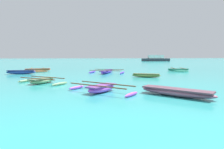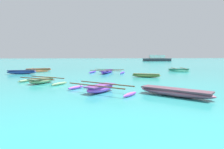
# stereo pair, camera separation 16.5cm
# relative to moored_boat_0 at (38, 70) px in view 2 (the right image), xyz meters

# --- Properties ---
(moored_boat_0) EXTENTS (3.43, 4.34, 0.42)m
(moored_boat_0) POSITION_rel_moored_boat_0_xyz_m (0.00, 0.00, 0.00)
(moored_boat_0) COLOR #CD7647
(moored_boat_0) RESTS_ON ground_plane
(moored_boat_1) EXTENTS (3.46, 3.36, 0.41)m
(moored_boat_1) POSITION_rel_moored_boat_0_xyz_m (11.71, -17.47, 0.04)
(moored_boat_1) COLOR #925670
(moored_boat_1) RESTS_ON ground_plane
(moored_boat_2) EXTENTS (2.77, 1.45, 0.37)m
(moored_boat_2) POSITION_rel_moored_boat_0_xyz_m (12.50, -8.63, 0.02)
(moored_boat_2) COLOR olive
(moored_boat_2) RESTS_ON ground_plane
(moored_boat_3) EXTENTS (4.52, 4.08, 0.41)m
(moored_boat_3) POSITION_rel_moored_boat_0_xyz_m (9.04, -3.80, 0.00)
(moored_boat_3) COLOR #5F37D5
(moored_boat_3) RESTS_ON ground_plane
(moored_boat_4) EXTENTS (2.89, 3.43, 0.42)m
(moored_boat_4) POSITION_rel_moored_boat_0_xyz_m (18.72, -1.93, 0.01)
(moored_boat_4) COLOR #47BB96
(moored_boat_4) RESTS_ON ground_plane
(moored_boat_5) EXTENTS (4.03, 3.42, 0.46)m
(moored_boat_5) POSITION_rel_moored_boat_0_xyz_m (3.46, -11.89, 0.03)
(moored_boat_5) COLOR #83AA75
(moored_boat_5) RESTS_ON ground_plane
(moored_boat_6) EXTENTS (3.25, 0.70, 0.45)m
(moored_boat_6) POSITION_rel_moored_boat_0_xyz_m (-0.77, -4.02, 0.06)
(moored_boat_6) COLOR #284096
(moored_boat_6) RESTS_ON ground_plane
(moored_boat_7) EXTENTS (4.08, 3.72, 0.48)m
(moored_boat_7) POSITION_rel_moored_boat_0_xyz_m (7.82, -15.96, 0.04)
(moored_boat_7) COLOR #B753E5
(moored_boat_7) RESTS_ON ground_plane
(distant_ferry) EXTENTS (9.42, 2.07, 2.07)m
(distant_ferry) POSITION_rel_moored_boat_0_xyz_m (28.91, 39.02, 0.65)
(distant_ferry) COLOR #2D333D
(distant_ferry) RESTS_ON ground_plane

